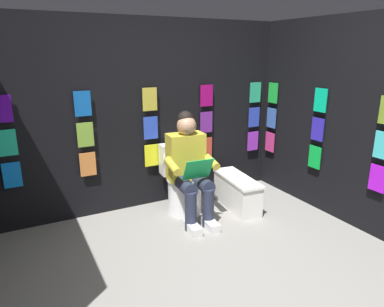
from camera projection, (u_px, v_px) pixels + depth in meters
The scene contains 6 objects.
ground_plane at pixel (246, 297), 2.66m from camera, with size 30.00×30.00×0.00m, color gray.
display_wall_back at pixel (148, 115), 4.07m from camera, with size 3.47×0.14×2.17m.
display_wall_left at pixel (324, 117), 3.96m from camera, with size 0.14×1.96×2.17m.
toilet at pixel (182, 184), 4.05m from camera, with size 0.42×0.57×0.77m.
person_reading at pixel (190, 167), 3.78m from camera, with size 0.55×0.71×1.19m.
comic_longbox_near at pixel (237, 192), 4.16m from camera, with size 0.35×0.79×0.38m.
Camera 1 is at (1.41, 1.80, 1.80)m, focal length 32.75 mm.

